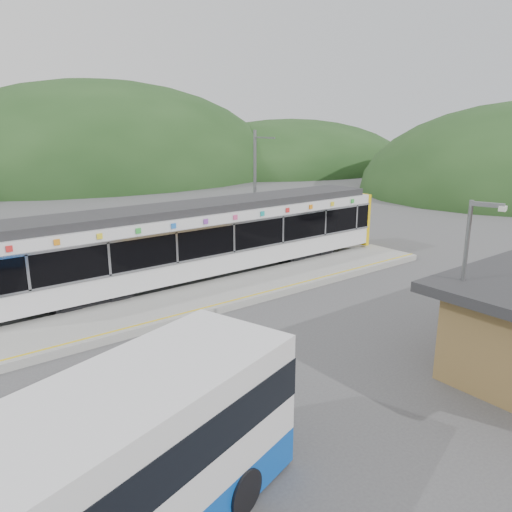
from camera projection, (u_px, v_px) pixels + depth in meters
ground at (248, 327)px, 18.67m from camera, size 120.00×120.00×0.00m
hills at (281, 267)px, 26.38m from camera, size 146.00×149.00×26.00m
platform at (201, 299)px, 21.15m from camera, size 26.00×3.20×0.30m
yellow_line at (218, 304)px, 20.12m from camera, size 26.00×0.10×0.01m
train at (208, 237)px, 23.96m from camera, size 20.44×3.01×3.74m
catenary_mast_east at (255, 190)px, 28.41m from camera, size 0.18×1.80×7.00m
lamp_post at (467, 275)px, 14.23m from camera, size 0.40×1.00×5.32m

